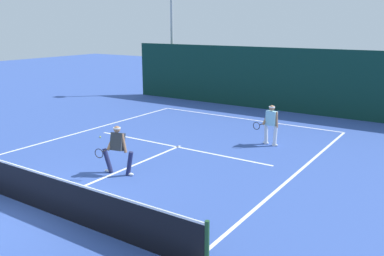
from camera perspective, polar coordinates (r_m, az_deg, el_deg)
The scene contains 10 objects.
ground_plane at distance 11.21m, azimuth -21.19°, elevation -10.25°, with size 80.00×80.00×0.00m, color #334F9F.
court_line_baseline_far at distance 20.03m, azimuth 7.35°, elevation 1.28°, with size 9.40×0.10×0.01m, color white.
court_line_service at distance 15.34m, azimuth -2.05°, elevation -2.66°, with size 7.66×0.10×0.01m, color white.
court_line_centre at distance 13.12m, azimuth -9.79°, elevation -5.83°, with size 0.10×6.40×0.01m, color white.
tennis_net at distance 11.01m, azimuth -21.44°, elevation -7.79°, with size 10.31×0.09×1.06m.
player_near at distance 12.57m, azimuth -10.38°, elevation -2.78°, with size 1.09×0.87×1.53m.
player_far at distance 15.65m, azimuth 10.96°, elevation 0.63°, with size 0.83×0.84×1.55m.
tennis_ball at distance 16.97m, azimuth -12.71°, elevation -1.23°, with size 0.07×0.07×0.07m, color #D1E033.
back_fence_windscreen at distance 22.27m, azimuth 10.73°, elevation 6.78°, with size 17.52×0.12×3.31m, color #0D3128.
light_pole at distance 26.78m, azimuth -2.86°, elevation 15.31°, with size 0.55×0.44×8.18m.
Camera 1 is at (8.56, -5.69, 4.47)m, focal length 38.18 mm.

